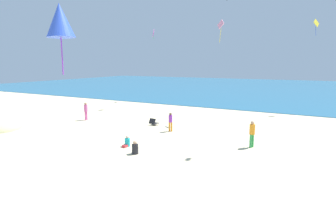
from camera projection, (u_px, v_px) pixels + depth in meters
ground_plane at (185, 139)px, 18.05m from camera, size 120.00×120.00×0.00m
ocean_water at (269, 88)px, 55.46m from camera, size 120.00×60.00×0.05m
beach_chair_far_left at (153, 122)px, 21.96m from camera, size 0.68×0.71×0.57m
person_2 at (135, 149)px, 15.05m from camera, size 0.58×0.68×0.76m
person_3 at (127, 142)px, 16.37m from camera, size 0.34×0.55×0.68m
person_4 at (170, 121)px, 19.89m from camera, size 0.39×0.39×1.41m
person_6 at (86, 110)px, 23.88m from camera, size 0.38×0.38×1.59m
person_7 at (252, 132)px, 16.07m from camera, size 0.44×0.44×1.64m
kite_yellow at (316, 23)px, 26.55m from camera, size 0.51×0.79×1.68m
kite_magenta at (153, 33)px, 35.77m from camera, size 0.62×0.87×1.35m
kite_blue at (60, 20)px, 6.19m from camera, size 0.68×0.66×1.65m
kite_pink at (221, 25)px, 22.21m from camera, size 0.72×0.52×1.88m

